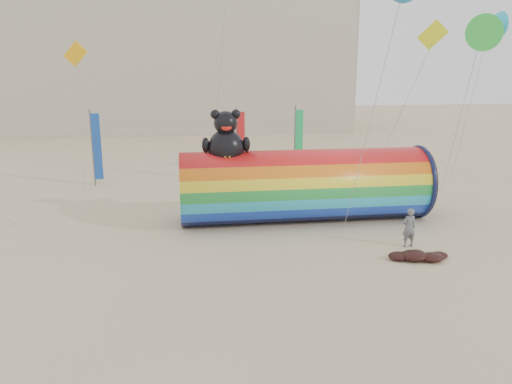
{
  "coord_description": "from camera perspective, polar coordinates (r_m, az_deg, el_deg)",
  "views": [
    {
      "loc": [
        -2.65,
        -20.22,
        7.96
      ],
      "look_at": [
        0.5,
        1.5,
        2.4
      ],
      "focal_mm": 35.0,
      "sensor_mm": 36.0,
      "label": 1
    }
  ],
  "objects": [
    {
      "name": "kite_handler",
      "position": [
        23.51,
        17.08,
        -3.91
      ],
      "size": [
        0.7,
        0.5,
        1.8
      ],
      "primitive_type": "imported",
      "rotation": [
        0.0,
        0.0,
        3.25
      ],
      "color": "#5A5C62",
      "rests_on": "ground"
    },
    {
      "name": "ground",
      "position": [
        21.9,
        -0.74,
        -7.11
      ],
      "size": [
        160.0,
        160.0,
        0.0
      ],
      "primitive_type": "plane",
      "color": "#CCB58C",
      "rests_on": "ground"
    },
    {
      "name": "fabric_bundle",
      "position": [
        22.32,
        18.02,
        -6.95
      ],
      "size": [
        2.62,
        1.35,
        0.41
      ],
      "color": "#370F0A",
      "rests_on": "ground"
    },
    {
      "name": "hotel_building",
      "position": [
        66.87,
        -16.94,
        15.65
      ],
      "size": [
        60.4,
        15.4,
        20.6
      ],
      "color": "#B7AD99",
      "rests_on": "ground"
    },
    {
      "name": "festival_banners",
      "position": [
        35.27,
        -4.85,
        5.49
      ],
      "size": [
        14.82,
        1.24,
        5.2
      ],
      "color": "#59595E",
      "rests_on": "ground"
    },
    {
      "name": "windsock_assembly",
      "position": [
        26.22,
        5.51,
        0.97
      ],
      "size": [
        12.95,
        3.94,
        5.97
      ],
      "color": "red",
      "rests_on": "ground"
    }
  ]
}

